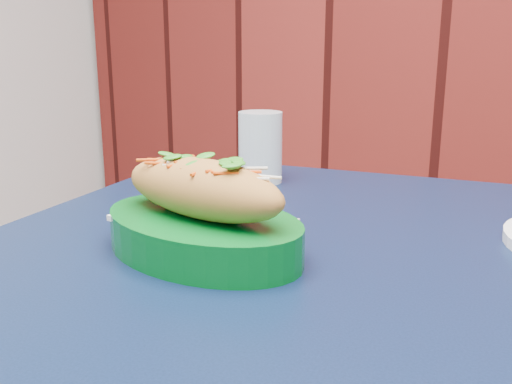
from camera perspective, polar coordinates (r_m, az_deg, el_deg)
The scene contains 3 objects.
cafe_table at distance 0.63m, azimuth 8.23°, elevation -13.93°, with size 1.00×1.00×0.75m.
banh_mi_basket at distance 0.58m, azimuth -5.40°, elevation -2.22°, with size 0.23×0.15×0.11m.
water_glass at distance 0.88m, azimuth 0.43°, elevation 4.49°, with size 0.07×0.07×0.11m, color silver.
Camera 1 is at (-0.14, 1.28, 0.96)m, focal length 40.00 mm.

